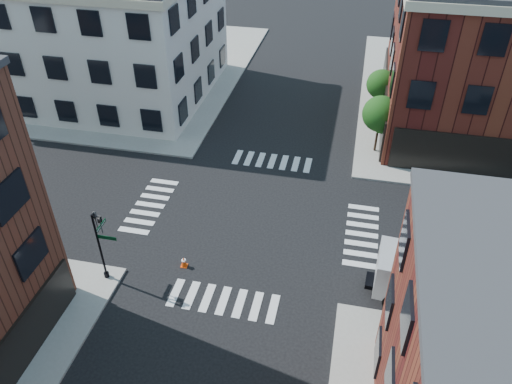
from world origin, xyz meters
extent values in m
plane|color=black|center=(0.00, 0.00, 0.00)|extent=(120.00, 120.00, 0.00)
cube|color=gray|center=(-21.00, 21.00, 0.07)|extent=(30.00, 30.00, 0.15)
cube|color=silver|center=(-19.00, 16.00, 5.50)|extent=(22.00, 16.00, 11.00)
cylinder|color=black|center=(7.50, 10.00, 0.89)|extent=(0.18, 0.18, 1.47)
cylinder|color=black|center=(7.50, 10.00, 1.62)|extent=(0.12, 0.12, 1.47)
sphere|color=#153E10|center=(7.50, 10.00, 3.30)|extent=(2.69, 2.69, 2.69)
sphere|color=#153E10|center=(7.75, 9.90, 2.75)|extent=(1.85, 1.85, 1.85)
cylinder|color=black|center=(7.50, 16.00, 0.81)|extent=(0.18, 0.18, 1.33)
cylinder|color=black|center=(7.50, 16.00, 1.48)|extent=(0.12, 0.12, 1.33)
sphere|color=#153E10|center=(7.50, 16.00, 3.00)|extent=(2.43, 2.43, 2.43)
sphere|color=#153E10|center=(7.75, 15.90, 2.51)|extent=(1.67, 1.67, 1.67)
cylinder|color=black|center=(-6.80, -6.80, 2.30)|extent=(0.12, 0.12, 4.60)
cylinder|color=black|center=(-6.80, -6.80, 0.30)|extent=(0.28, 0.28, 0.30)
cube|color=#053819|center=(-6.25, -6.80, 3.15)|extent=(1.10, 0.03, 0.22)
cube|color=#053819|center=(-6.80, -6.25, 3.40)|extent=(0.03, 1.10, 0.22)
imported|color=black|center=(-6.45, -6.70, 3.90)|extent=(0.22, 0.18, 1.10)
imported|color=black|center=(-6.90, -6.45, 3.90)|extent=(0.18, 0.22, 1.10)
cube|color=silver|center=(13.00, -4.78, 2.29)|extent=(6.51, 3.17, 3.38)
cube|color=maroon|center=(12.90, -6.16, 2.29)|extent=(2.40, 0.21, 0.76)
cube|color=maroon|center=(13.10, -3.40, 2.29)|extent=(2.40, 0.21, 0.76)
cube|color=#A6A6A8|center=(8.87, -4.48, 1.69)|extent=(2.36, 2.77, 2.18)
cube|color=black|center=(7.83, -4.41, 2.07)|extent=(0.26, 2.08, 0.98)
cube|color=black|center=(11.70, -4.69, 0.55)|extent=(8.79, 1.71, 0.27)
cylinder|color=black|center=(8.78, -5.63, 0.55)|extent=(1.12, 0.46, 1.09)
cylinder|color=black|center=(8.95, -3.34, 0.55)|extent=(1.12, 0.46, 1.09)
cylinder|color=black|center=(12.70, -5.91, 0.55)|extent=(1.12, 0.46, 1.09)
cylinder|color=black|center=(12.87, -3.62, 0.55)|extent=(1.12, 0.46, 1.09)
cube|color=#F8470B|center=(-2.90, -4.96, 0.02)|extent=(0.40, 0.40, 0.04)
cone|color=#F8470B|center=(-2.90, -4.96, 0.34)|extent=(0.38, 0.38, 0.69)
cylinder|color=white|center=(-2.90, -4.96, 0.44)|extent=(0.27, 0.27, 0.08)
camera|label=1|loc=(5.52, -24.16, 20.59)|focal=35.00mm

